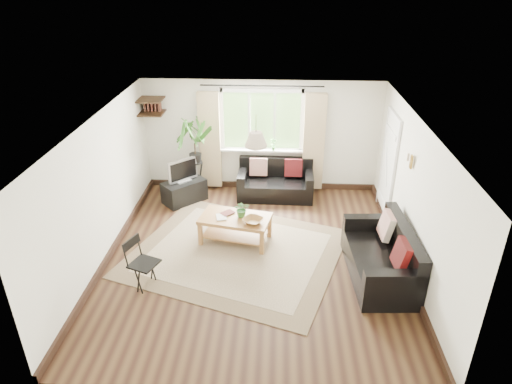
# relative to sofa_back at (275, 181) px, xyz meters

# --- Properties ---
(floor) EXTENTS (5.50, 5.50, 0.00)m
(floor) POSITION_rel_sofa_back_xyz_m (-0.31, -2.30, -0.37)
(floor) COLOR black
(floor) RESTS_ON ground
(ceiling) EXTENTS (5.50, 5.50, 0.00)m
(ceiling) POSITION_rel_sofa_back_xyz_m (-0.31, -2.30, 2.03)
(ceiling) COLOR white
(ceiling) RESTS_ON floor
(wall_back) EXTENTS (5.00, 0.02, 2.40)m
(wall_back) POSITION_rel_sofa_back_xyz_m (-0.31, 0.45, 0.83)
(wall_back) COLOR silver
(wall_back) RESTS_ON floor
(wall_front) EXTENTS (5.00, 0.02, 2.40)m
(wall_front) POSITION_rel_sofa_back_xyz_m (-0.31, -5.05, 0.83)
(wall_front) COLOR silver
(wall_front) RESTS_ON floor
(wall_left) EXTENTS (0.02, 5.50, 2.40)m
(wall_left) POSITION_rel_sofa_back_xyz_m (-2.81, -2.30, 0.83)
(wall_left) COLOR silver
(wall_left) RESTS_ON floor
(wall_right) EXTENTS (0.02, 5.50, 2.40)m
(wall_right) POSITION_rel_sofa_back_xyz_m (2.19, -2.30, 0.83)
(wall_right) COLOR silver
(wall_right) RESTS_ON floor
(rug) EXTENTS (4.15, 3.85, 0.02)m
(rug) POSITION_rel_sofa_back_xyz_m (-0.65, -2.18, -0.36)
(rug) COLOR beige
(rug) RESTS_ON floor
(window) EXTENTS (2.50, 0.16, 2.16)m
(window) POSITION_rel_sofa_back_xyz_m (-0.31, 0.41, 1.18)
(window) COLOR white
(window) RESTS_ON wall_back
(door) EXTENTS (0.06, 0.96, 2.06)m
(door) POSITION_rel_sofa_back_xyz_m (2.16, -0.60, 0.63)
(door) COLOR silver
(door) RESTS_ON wall_right
(corner_shelf) EXTENTS (0.50, 0.50, 0.34)m
(corner_shelf) POSITION_rel_sofa_back_xyz_m (-2.56, 0.20, 1.52)
(corner_shelf) COLOR black
(corner_shelf) RESTS_ON wall_back
(pendant_lamp) EXTENTS (0.36, 0.36, 0.54)m
(pendant_lamp) POSITION_rel_sofa_back_xyz_m (-0.31, -1.90, 1.68)
(pendant_lamp) COLOR beige
(pendant_lamp) RESTS_ON ceiling
(wall_sconce) EXTENTS (0.12, 0.12, 0.28)m
(wall_sconce) POSITION_rel_sofa_back_xyz_m (2.12, -2.00, 1.37)
(wall_sconce) COLOR beige
(wall_sconce) RESTS_ON wall_right
(sofa_back) EXTENTS (1.59, 0.81, 0.74)m
(sofa_back) POSITION_rel_sofa_back_xyz_m (0.00, 0.00, 0.00)
(sofa_back) COLOR black
(sofa_back) RESTS_ON floor
(sofa_right) EXTENTS (1.82, 0.99, 0.83)m
(sofa_right) POSITION_rel_sofa_back_xyz_m (1.68, -2.70, 0.04)
(sofa_right) COLOR black
(sofa_right) RESTS_ON floor
(coffee_table) EXTENTS (1.33, 0.90, 0.50)m
(coffee_table) POSITION_rel_sofa_back_xyz_m (-0.69, -1.81, -0.12)
(coffee_table) COLOR #945C30
(coffee_table) RESTS_ON floor
(table_plant) EXTENTS (0.29, 0.26, 0.30)m
(table_plant) POSITION_rel_sofa_back_xyz_m (-0.57, -1.77, 0.28)
(table_plant) COLOR #326C2B
(table_plant) RESTS_ON coffee_table
(bowl) EXTENTS (0.46, 0.46, 0.08)m
(bowl) POSITION_rel_sofa_back_xyz_m (-0.36, -1.99, 0.17)
(bowl) COLOR brown
(bowl) RESTS_ON coffee_table
(book_a) EXTENTS (0.22, 0.27, 0.02)m
(book_a) POSITION_rel_sofa_back_xyz_m (-1.01, -1.85, 0.14)
(book_a) COLOR silver
(book_a) RESTS_ON coffee_table
(book_b) EXTENTS (0.29, 0.29, 0.02)m
(book_b) POSITION_rel_sofa_back_xyz_m (-0.90, -1.63, 0.14)
(book_b) COLOR #552622
(book_b) RESTS_ON coffee_table
(tv_stand) EXTENTS (0.96, 0.94, 0.46)m
(tv_stand) POSITION_rel_sofa_back_xyz_m (-1.90, -0.32, -0.14)
(tv_stand) COLOR black
(tv_stand) RESTS_ON floor
(tv) EXTENTS (0.63, 0.62, 0.51)m
(tv) POSITION_rel_sofa_back_xyz_m (-1.90, -0.32, 0.35)
(tv) COLOR #A5A5AA
(tv) RESTS_ON tv_stand
(palm_stand) EXTENTS (0.78, 0.78, 1.68)m
(palm_stand) POSITION_rel_sofa_back_xyz_m (-1.68, -0.00, 0.47)
(palm_stand) COLOR black
(palm_stand) RESTS_ON floor
(folding_chair) EXTENTS (0.55, 0.55, 0.82)m
(folding_chair) POSITION_rel_sofa_back_xyz_m (-1.95, -3.16, 0.04)
(folding_chair) COLOR black
(folding_chair) RESTS_ON floor
(sill_plant) EXTENTS (0.14, 0.10, 0.27)m
(sill_plant) POSITION_rel_sofa_back_xyz_m (-0.06, 0.33, 0.69)
(sill_plant) COLOR #2D6023
(sill_plant) RESTS_ON window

